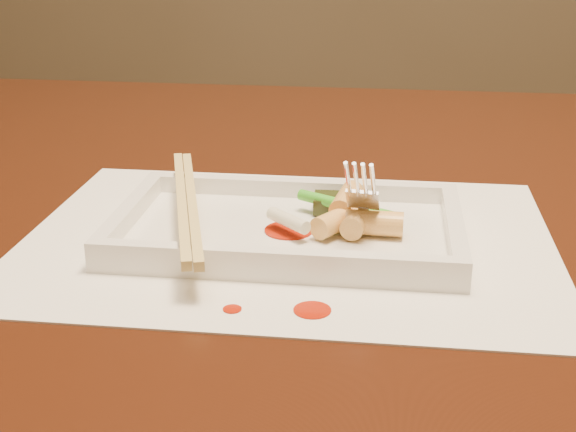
# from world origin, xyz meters

# --- Properties ---
(table) EXTENTS (1.40, 0.90, 0.75)m
(table) POSITION_xyz_m (0.00, 0.00, 0.65)
(table) COLOR black
(table) RESTS_ON ground
(placemat) EXTENTS (0.40, 0.30, 0.00)m
(placemat) POSITION_xyz_m (0.10, -0.11, 0.75)
(placemat) COLOR white
(placemat) RESTS_ON table
(sauce_splatter_a) EXTENTS (0.02, 0.02, 0.00)m
(sauce_splatter_a) POSITION_xyz_m (0.13, -0.22, 0.75)
(sauce_splatter_a) COLOR #AB1905
(sauce_splatter_a) RESTS_ON placemat
(sauce_splatter_b) EXTENTS (0.01, 0.01, 0.00)m
(sauce_splatter_b) POSITION_xyz_m (0.08, -0.23, 0.75)
(sauce_splatter_b) COLOR #AB1905
(sauce_splatter_b) RESTS_ON placemat
(plate_base) EXTENTS (0.26, 0.16, 0.01)m
(plate_base) POSITION_xyz_m (0.10, -0.11, 0.76)
(plate_base) COLOR white
(plate_base) RESTS_ON placemat
(plate_rim_far) EXTENTS (0.26, 0.01, 0.01)m
(plate_rim_far) POSITION_xyz_m (0.10, -0.03, 0.77)
(plate_rim_far) COLOR white
(plate_rim_far) RESTS_ON plate_base
(plate_rim_near) EXTENTS (0.26, 0.01, 0.01)m
(plate_rim_near) POSITION_xyz_m (0.10, -0.18, 0.77)
(plate_rim_near) COLOR white
(plate_rim_near) RESTS_ON plate_base
(plate_rim_left) EXTENTS (0.01, 0.14, 0.01)m
(plate_rim_left) POSITION_xyz_m (-0.03, -0.11, 0.77)
(plate_rim_left) COLOR white
(plate_rim_left) RESTS_ON plate_base
(plate_rim_right) EXTENTS (0.01, 0.14, 0.01)m
(plate_rim_right) POSITION_xyz_m (0.22, -0.11, 0.77)
(plate_rim_right) COLOR white
(plate_rim_right) RESTS_ON plate_base
(veg_piece) EXTENTS (0.04, 0.03, 0.01)m
(veg_piece) POSITION_xyz_m (0.13, -0.07, 0.77)
(veg_piece) COLOR black
(veg_piece) RESTS_ON plate_base
(scallion_white) EXTENTS (0.04, 0.03, 0.01)m
(scallion_white) POSITION_xyz_m (0.10, -0.12, 0.77)
(scallion_white) COLOR #EAEACC
(scallion_white) RESTS_ON plate_base
(scallion_green) EXTENTS (0.08, 0.05, 0.01)m
(scallion_green) POSITION_xyz_m (0.14, -0.09, 0.77)
(scallion_green) COLOR green
(scallion_green) RESTS_ON plate_base
(chopstick_a) EXTENTS (0.07, 0.23, 0.01)m
(chopstick_a) POSITION_xyz_m (0.02, -0.11, 0.78)
(chopstick_a) COLOR #D2B769
(chopstick_a) RESTS_ON plate_rim_near
(chopstick_b) EXTENTS (0.07, 0.23, 0.01)m
(chopstick_b) POSITION_xyz_m (0.02, -0.11, 0.78)
(chopstick_b) COLOR #D2B769
(chopstick_b) RESTS_ON plate_rim_near
(fork) EXTENTS (0.09, 0.10, 0.14)m
(fork) POSITION_xyz_m (0.17, -0.09, 0.83)
(fork) COLOR silver
(fork) RESTS_ON plate_base
(sauce_blob_0) EXTENTS (0.04, 0.04, 0.00)m
(sauce_blob_0) POSITION_xyz_m (0.10, -0.11, 0.76)
(sauce_blob_0) COLOR #AB1905
(sauce_blob_0) RESTS_ON plate_base
(rice_cake_0) EXTENTS (0.03, 0.05, 0.02)m
(rice_cake_0) POSITION_xyz_m (0.15, -0.11, 0.77)
(rice_cake_0) COLOR #FBD275
(rice_cake_0) RESTS_ON plate_base
(rice_cake_1) EXTENTS (0.04, 0.02, 0.02)m
(rice_cake_1) POSITION_xyz_m (0.16, -0.11, 0.77)
(rice_cake_1) COLOR #FBD275
(rice_cake_1) RESTS_ON plate_base
(rice_cake_2) EXTENTS (0.02, 0.05, 0.02)m
(rice_cake_2) POSITION_xyz_m (0.14, -0.08, 0.78)
(rice_cake_2) COLOR #FBD275
(rice_cake_2) RESTS_ON plate_base
(rice_cake_3) EXTENTS (0.04, 0.05, 0.02)m
(rice_cake_3) POSITION_xyz_m (0.14, -0.11, 0.77)
(rice_cake_3) COLOR #FBD275
(rice_cake_3) RESTS_ON plate_base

